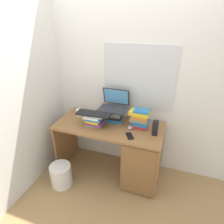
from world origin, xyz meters
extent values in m
plane|color=#9E7A4C|center=(0.00, 0.00, 0.00)|extent=(6.00, 6.00, 0.00)
cube|color=white|center=(0.00, 0.36, 1.30)|extent=(6.00, 0.05, 2.60)
cube|color=silver|center=(0.27, 0.32, 1.30)|extent=(0.90, 0.01, 0.80)
cube|color=silver|center=(-0.90, 0.00, 1.30)|extent=(0.05, 6.00, 2.60)
cube|color=olive|center=(0.00, 0.00, 0.74)|extent=(1.36, 0.62, 0.03)
cube|color=olive|center=(-0.67, 0.00, 0.36)|extent=(0.02, 0.57, 0.72)
cube|color=olive|center=(0.67, 0.00, 0.36)|extent=(0.02, 0.57, 0.72)
cube|color=brown|center=(0.45, -0.03, 0.36)|extent=(0.41, 0.53, 0.69)
cube|color=#2672B2|center=(0.01, 0.12, 0.77)|extent=(0.25, 0.16, 0.04)
cube|color=black|center=(0.01, 0.12, 0.81)|extent=(0.20, 0.15, 0.04)
cube|color=gray|center=(0.00, 0.12, 0.85)|extent=(0.24, 0.13, 0.03)
cube|color=gray|center=(0.01, 0.11, 0.87)|extent=(0.22, 0.15, 0.02)
cube|color=teal|center=(0.01, 0.11, 0.90)|extent=(0.24, 0.15, 0.04)
cube|color=gray|center=(-0.17, -0.08, 0.77)|extent=(0.21, 0.15, 0.03)
cube|color=#8C338C|center=(-0.16, -0.07, 0.80)|extent=(0.21, 0.16, 0.03)
cube|color=yellow|center=(-0.17, -0.09, 0.84)|extent=(0.18, 0.16, 0.03)
cube|color=#2672B2|center=(-0.17, -0.09, 0.86)|extent=(0.21, 0.17, 0.03)
cube|color=white|center=(-0.18, -0.09, 0.89)|extent=(0.20, 0.16, 0.02)
cube|color=white|center=(-0.16, -0.08, 0.91)|extent=(0.24, 0.13, 0.02)
cube|color=#B22D33|center=(0.37, 0.07, 0.77)|extent=(0.22, 0.14, 0.04)
cube|color=#2672B2|center=(0.38, 0.07, 0.80)|extent=(0.19, 0.14, 0.03)
cube|color=#2672B2|center=(0.38, 0.08, 0.83)|extent=(0.21, 0.17, 0.03)
cube|color=gray|center=(0.36, 0.06, 0.87)|extent=(0.21, 0.13, 0.04)
cube|color=orange|center=(0.37, 0.07, 0.91)|extent=(0.18, 0.15, 0.04)
cube|color=yellow|center=(0.36, 0.08, 0.95)|extent=(0.25, 0.17, 0.04)
cube|color=#2672B2|center=(0.38, 0.07, 0.98)|extent=(0.18, 0.13, 0.02)
cube|color=#2D2D33|center=(0.01, 0.11, 0.93)|extent=(0.36, 0.23, 0.01)
cube|color=#2D2D33|center=(0.01, 0.25, 1.04)|extent=(0.36, 0.05, 0.22)
cube|color=#59A5E5|center=(0.01, 0.24, 1.05)|extent=(0.32, 0.04, 0.19)
cube|color=black|center=(-0.17, -0.09, 0.93)|extent=(0.43, 0.16, 0.02)
ellipsoid|color=#A5A8AD|center=(0.27, 0.01, 0.77)|extent=(0.06, 0.10, 0.04)
cylinder|color=white|center=(-0.47, 0.10, 0.80)|extent=(0.09, 0.09, 0.10)
torus|color=white|center=(-0.42, 0.10, 0.81)|extent=(0.05, 0.01, 0.05)
cylinder|color=black|center=(0.57, -0.03, 0.84)|extent=(0.07, 0.07, 0.18)
cube|color=black|center=(0.31, -0.16, 0.76)|extent=(0.13, 0.15, 0.01)
cylinder|color=silver|center=(-0.51, -0.44, 0.15)|extent=(0.27, 0.27, 0.30)
camera|label=1|loc=(0.74, -1.99, 2.01)|focal=31.23mm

